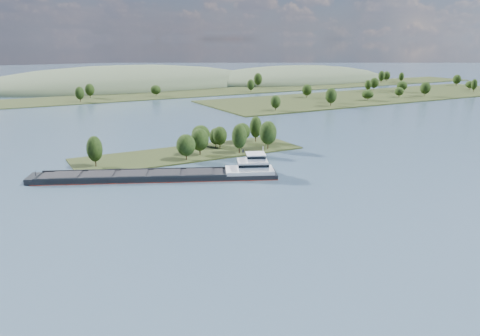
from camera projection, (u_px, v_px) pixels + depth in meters
ground at (260, 192)px, 155.46m from camera, size 1800.00×1800.00×0.00m
tree_island at (205, 144)px, 207.37m from camera, size 100.00×31.26×14.15m
right_bank at (380, 95)px, 414.03m from camera, size 320.00×90.00×15.21m
back_shoreline at (98, 98)px, 395.68m from camera, size 900.00×60.00×15.90m
hill_east at (295, 81)px, 571.65m from camera, size 260.00×140.00×36.00m
hill_west at (127, 86)px, 504.67m from camera, size 320.00×160.00×44.00m
cargo_barge at (173, 174)px, 169.88m from camera, size 85.50×45.72×12.03m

